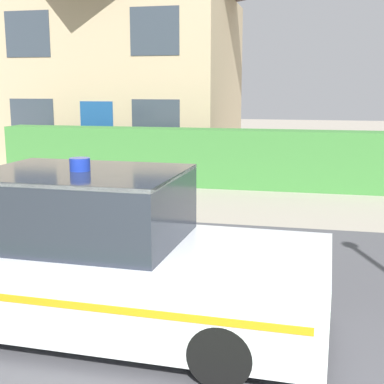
{
  "coord_description": "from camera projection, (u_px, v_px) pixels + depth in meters",
  "views": [
    {
      "loc": [
        0.59,
        -2.58,
        2.5
      ],
      "look_at": [
        -1.04,
        4.61,
        1.05
      ],
      "focal_mm": 50.0,
      "sensor_mm": 36.0,
      "label": 1
    }
  ],
  "objects": [
    {
      "name": "house_left",
      "position": [
        128.0,
        40.0,
        18.09
      ],
      "size": [
        7.31,
        6.8,
        7.97
      ],
      "color": "tan",
      "rests_on": "ground"
    },
    {
      "name": "garden_hedge",
      "position": [
        228.0,
        158.0,
        13.51
      ],
      "size": [
        12.01,
        0.8,
        1.46
      ],
      "primitive_type": "cube",
      "color": "#3D7F38",
      "rests_on": "ground"
    },
    {
      "name": "road_strip",
      "position": [
        259.0,
        288.0,
        6.77
      ],
      "size": [
        28.0,
        6.1,
        0.01
      ],
      "primitive_type": "cube",
      "color": "#4C4C51",
      "rests_on": "ground"
    },
    {
      "name": "police_car",
      "position": [
        96.0,
        259.0,
        5.49
      ],
      "size": [
        4.64,
        1.87,
        1.8
      ],
      "rotation": [
        0.0,
        0.0,
        -0.03
      ],
      "color": "black",
      "rests_on": "road_strip"
    }
  ]
}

